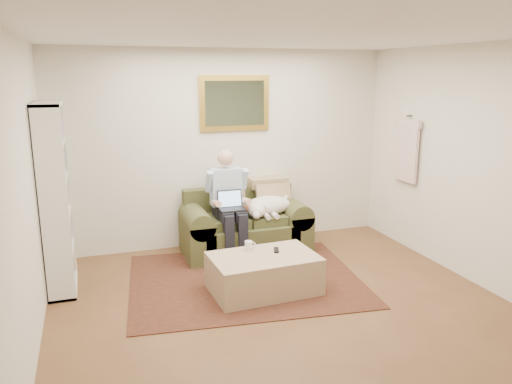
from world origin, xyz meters
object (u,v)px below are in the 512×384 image
sofa (245,231)px  bookshelf (55,199)px  coffee_mug (249,246)px  sleeping_dog (268,205)px  ottoman (264,274)px  seated_man (230,205)px  laptop (231,204)px

sofa → bookshelf: bearing=-168.4°
coffee_mug → sofa: bearing=74.8°
sleeping_dog → coffee_mug: 1.13m
sleeping_dog → ottoman: size_ratio=0.60×
ottoman → seated_man: bearing=93.0°
seated_man → coffee_mug: bearing=-92.5°
sofa → ottoman: sofa is taller
laptop → ottoman: bearing=-86.8°
ottoman → laptop: bearing=93.2°
seated_man → sleeping_dog: size_ratio=2.04×
laptop → sofa: bearing=41.0°
sofa → sleeping_dog: (0.29, -0.08, 0.34)m
bookshelf → seated_man: bearing=8.9°
sleeping_dog → coffee_mug: sleeping_dog is taller
coffee_mug → bookshelf: (-1.95, 0.58, 0.55)m
sofa → bookshelf: bookshelf is taller
seated_man → sleeping_dog: bearing=7.1°
sleeping_dog → bookshelf: bearing=-171.5°
ottoman → bookshelf: bearing=158.6°
bookshelf → ottoman: bearing=-21.4°
ottoman → bookshelf: (-2.04, 0.80, 0.80)m
sofa → bookshelf: (-2.23, -0.46, 0.72)m
sleeping_dog → coffee_mug: bearing=-120.8°
bookshelf → sofa: bearing=11.6°
laptop → seated_man: bearing=90.0°
laptop → sleeping_dog: size_ratio=0.47×
sofa → ottoman: bearing=-98.3°
sleeping_dog → bookshelf: bookshelf is taller
seated_man → bookshelf: size_ratio=0.68×
sleeping_dog → sofa: bearing=164.3°
seated_man → coffee_mug: size_ratio=13.56×
laptop → coffee_mug: laptop is taller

